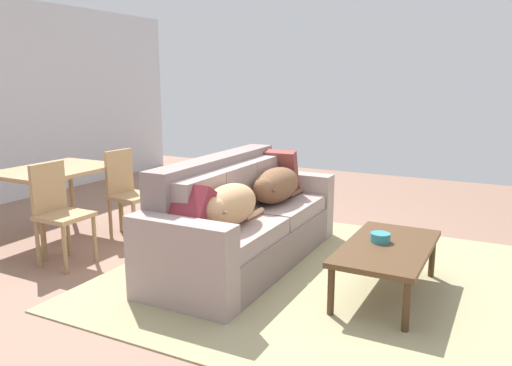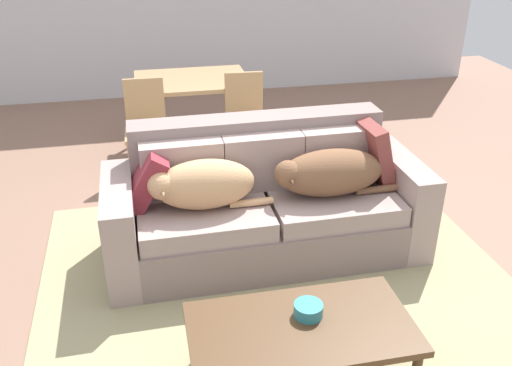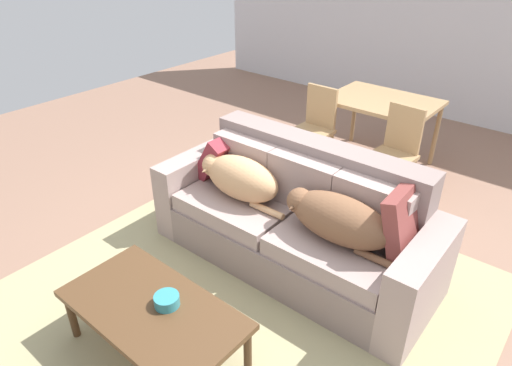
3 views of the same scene
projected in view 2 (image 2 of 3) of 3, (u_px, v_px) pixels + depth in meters
name	position (u px, v px, depth m)	size (l,w,h in m)	color
ground_plane	(244.00, 254.00, 4.16)	(10.00, 10.00, 0.00)	#8F6A56
area_rug	(290.00, 310.00, 3.58)	(3.19, 3.31, 0.01)	tan
couch	(265.00, 205.00, 4.06)	(2.27, 0.90, 0.96)	gray
dog_on_left_cushion	(201.00, 185.00, 3.72)	(0.84, 0.34, 0.34)	tan
dog_on_right_cushion	(328.00, 173.00, 3.89)	(0.92, 0.35, 0.33)	brown
throw_pillow_by_left_arm	(146.00, 176.00, 3.81)	(0.13, 0.41, 0.41)	maroon
throw_pillow_by_right_arm	(372.00, 151.00, 4.12)	(0.10, 0.47, 0.47)	brown
coffee_table	(301.00, 332.00, 2.88)	(1.16, 0.62, 0.41)	#543720
bowl_on_coffee_table	(308.00, 310.00, 2.92)	(0.15, 0.15, 0.07)	teal
dining_table	(192.00, 86.00, 5.62)	(1.12, 0.84, 0.76)	tan
dining_chair_near_left	(147.00, 125.00, 5.11)	(0.40, 0.40, 0.92)	tan
dining_chair_near_right	(245.00, 118.00, 5.30)	(0.43, 0.43, 0.92)	tan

